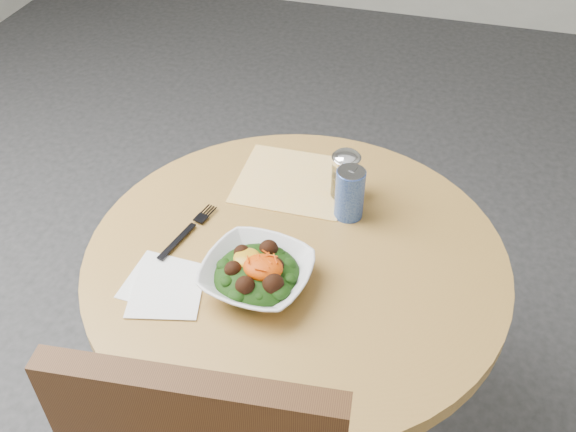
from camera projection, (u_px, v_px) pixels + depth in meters
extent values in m
cylinder|color=black|center=(295.00, 364.00, 1.62)|extent=(0.10, 0.10, 0.71)
cylinder|color=gold|center=(296.00, 260.00, 1.38)|extent=(0.90, 0.90, 0.04)
cube|color=#F8A20D|center=(293.00, 180.00, 1.55)|extent=(0.27, 0.25, 0.00)
cube|color=white|center=(162.00, 281.00, 1.30)|extent=(0.15, 0.15, 0.00)
cube|color=white|center=(166.00, 292.00, 1.28)|extent=(0.17, 0.17, 0.00)
imported|color=silver|center=(257.00, 275.00, 1.28)|extent=(0.24, 0.24, 0.05)
ellipsoid|color=black|center=(257.00, 275.00, 1.28)|extent=(0.18, 0.18, 0.06)
ellipsoid|color=orange|center=(247.00, 258.00, 1.28)|extent=(0.06, 0.06, 0.02)
ellipsoid|color=#DB5C04|center=(263.00, 267.00, 1.25)|extent=(0.08, 0.07, 0.04)
cube|color=black|center=(177.00, 241.00, 1.38)|extent=(0.04, 0.13, 0.00)
cube|color=black|center=(205.00, 215.00, 1.45)|extent=(0.04, 0.07, 0.00)
cylinder|color=silver|center=(345.00, 178.00, 1.48)|extent=(0.06, 0.06, 0.10)
cylinder|color=#9C8348|center=(344.00, 185.00, 1.49)|extent=(0.05, 0.05, 0.05)
cylinder|color=white|center=(346.00, 159.00, 1.44)|extent=(0.07, 0.07, 0.01)
ellipsoid|color=white|center=(347.00, 157.00, 1.44)|extent=(0.06, 0.06, 0.03)
cylinder|color=navy|center=(350.00, 194.00, 1.42)|extent=(0.07, 0.07, 0.12)
cylinder|color=#B2B1B8|center=(351.00, 171.00, 1.38)|extent=(0.06, 0.06, 0.00)
cube|color=#B2B1B8|center=(353.00, 169.00, 1.38)|extent=(0.02, 0.02, 0.00)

